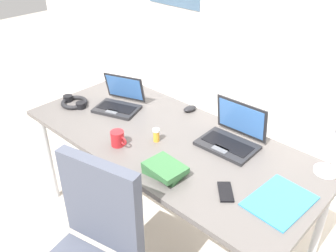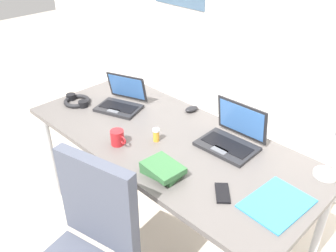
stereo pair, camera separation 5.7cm
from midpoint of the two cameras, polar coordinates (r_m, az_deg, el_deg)
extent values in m
plane|color=#B7AD9E|center=(2.59, -0.65, -15.71)|extent=(12.00, 12.00, 0.00)
cube|color=silver|center=(2.74, 16.06, 17.61)|extent=(6.00, 0.12, 2.60)
cube|color=#595451|center=(2.12, -0.77, -2.20)|extent=(1.80, 0.80, 0.03)
cylinder|color=#B2B5BA|center=(2.74, -18.69, -4.81)|extent=(0.04, 0.04, 0.71)
cylinder|color=#B2B5BA|center=(3.04, -7.78, 0.54)|extent=(0.04, 0.04, 0.71)
cylinder|color=#B2B5BA|center=(2.26, 21.92, -14.48)|extent=(0.04, 0.04, 0.71)
cylinder|color=white|center=(2.00, 22.74, -6.52)|extent=(0.12, 0.12, 0.02)
cylinder|color=white|center=(1.90, 23.82, -2.26)|extent=(0.02, 0.02, 0.34)
cone|color=white|center=(1.75, 24.01, 1.31)|extent=(0.07, 0.09, 0.09)
cube|color=#232326|center=(2.05, 8.47, -3.01)|extent=(0.32, 0.23, 0.02)
cube|color=black|center=(2.04, 8.50, -2.75)|extent=(0.28, 0.13, 0.00)
cube|color=#595B60|center=(1.99, 7.36, -3.61)|extent=(0.09, 0.05, 0.00)
cube|color=#232326|center=(2.08, 10.66, 1.15)|extent=(0.32, 0.05, 0.22)
cube|color=#3F72BF|center=(2.08, 10.58, 1.12)|extent=(0.29, 0.04, 0.18)
cube|color=#232326|center=(2.42, -8.69, 2.65)|extent=(0.33, 0.28, 0.02)
cube|color=black|center=(2.41, -8.71, 2.89)|extent=(0.27, 0.18, 0.00)
cube|color=#595B60|center=(2.37, -9.48, 2.22)|extent=(0.09, 0.07, 0.00)
cube|color=#232326|center=(2.46, -7.47, 5.99)|extent=(0.28, 0.15, 0.19)
cube|color=#3F72BF|center=(2.46, -7.53, 5.97)|extent=(0.25, 0.12, 0.16)
ellipsoid|color=black|center=(2.38, 2.78, 2.73)|extent=(0.07, 0.10, 0.03)
cube|color=black|center=(1.75, 8.06, -10.17)|extent=(0.14, 0.14, 0.01)
torus|color=black|center=(2.55, -15.08, 3.58)|extent=(0.18, 0.18, 0.03)
cylinder|color=black|center=(2.61, -16.02, 4.20)|extent=(0.06, 0.06, 0.04)
cylinder|color=black|center=(2.49, -14.14, 3.17)|extent=(0.06, 0.06, 0.04)
cylinder|color=gold|center=(2.07, -2.62, -1.60)|extent=(0.04, 0.04, 0.06)
cylinder|color=white|center=(2.05, -2.65, -0.67)|extent=(0.04, 0.04, 0.01)
cube|color=#336638|center=(1.84, -1.35, -6.96)|extent=(0.21, 0.16, 0.03)
cube|color=#336638|center=(1.80, -1.37, -6.55)|extent=(0.21, 0.16, 0.03)
cube|color=#338CC6|center=(1.75, 16.20, -11.24)|extent=(0.25, 0.33, 0.01)
cylinder|color=#B21E23|center=(2.05, -8.71, -1.93)|extent=(0.08, 0.08, 0.09)
torus|color=#B21E23|center=(2.01, -7.81, -2.37)|extent=(0.05, 0.01, 0.05)
cube|color=#474C5B|center=(1.73, -11.37, -11.88)|extent=(0.42, 0.15, 0.48)
camera|label=1|loc=(0.03, -90.79, -0.48)|focal=38.90mm
camera|label=2|loc=(0.03, 89.21, 0.48)|focal=38.90mm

